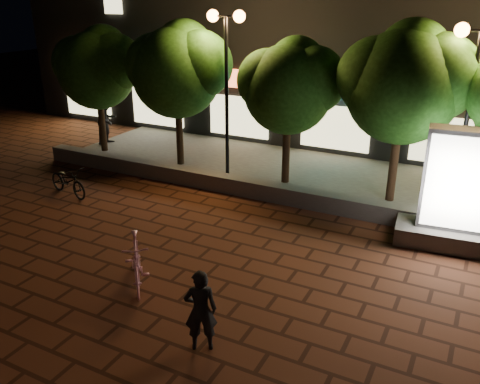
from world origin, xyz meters
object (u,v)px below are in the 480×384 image
Objects in this scene: street_lamp_right at (475,72)px; ad_kiosk at (459,200)px; tree_right at (406,79)px; scooter_pink at (137,261)px; street_lamp_left at (226,52)px; tree_left at (179,67)px; tree_far_left at (98,65)px; pedestrian at (107,120)px; scooter_parked at (68,181)px; rider at (201,310)px; tree_mid at (291,83)px.

ad_kiosk is (0.19, -1.72, -2.73)m from street_lamp_right.
ad_kiosk is (1.84, -1.99, -2.40)m from tree_right.
tree_right reaches higher than scooter_pink.
tree_left is at bearing 172.30° from street_lamp_left.
tree_left is (3.50, 0.00, 0.15)m from tree_far_left.
street_lamp_left is 7.00m from street_lamp_right.
street_lamp_right reaches higher than pedestrian.
pedestrian is (-7.50, 7.71, 0.48)m from scooter_pink.
scooter_parked is (1.97, -3.93, -2.83)m from tree_far_left.
tree_left is at bearing -98.03° from pedestrian.
tree_left is 7.30m from tree_right.
pedestrian is at bearing 94.97° from scooter_pink.
rider reaches higher than scooter_parked.
tree_left is at bearing -180.00° from tree_right.
tree_far_left is at bearing -72.62° from rider.
street_lamp_left reaches higher than rider.
tree_left is at bearing -86.16° from rider.
tree_right is at bearing -132.60° from rider.
tree_left is 4.78m from pedestrian.
street_lamp_right is 2.63× the size of pedestrian.
street_lamp_right is at bearing -3.04° from tree_mid.
tree_far_left is 5.23m from scooter_parked.
scooter_pink is at bearing -133.34° from pedestrian.
ad_kiosk is at bearing -47.24° from tree_right.
tree_mid is at bearing 176.96° from street_lamp_right.
ad_kiosk is 1.52× the size of pedestrian.
tree_right is at bearing 0.00° from tree_far_left.
street_lamp_right is 9.29m from scooter_pink.
rider is 13.15m from pedestrian.
tree_far_left is at bearing 39.22° from scooter_parked.
ad_kiosk is at bearing 1.92° from scooter_pink.
tree_left is 1.09× the size of tree_mid.
tree_mid is at bearing -109.47° from rider.
tree_mid is (7.50, -0.00, -0.08)m from tree_far_left.
ad_kiosk is (9.14, -1.99, -2.28)m from tree_left.
tree_mid is 8.61m from rider.
tree_mid is 2.22m from street_lamp_left.
scooter_pink is 1.04× the size of scooter_parked.
street_lamp_left reaches higher than tree_left.
tree_right is 11.66m from pedestrian.
street_lamp_right is 9.03m from rider.
street_lamp_left reaches higher than tree_far_left.
scooter_parked is 5.35m from pedestrian.
tree_right is at bearing -53.36° from scooter_parked.
street_lamp_right is at bearing -9.10° from tree_right.
scooter_parked is (-10.48, -3.67, -3.44)m from street_lamp_right.
street_lamp_left is at bearing -2.76° from tree_far_left.
tree_left is 10.24m from rider.
street_lamp_right is 3.26× the size of rider.
ad_kiosk is 1.89× the size of rider.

